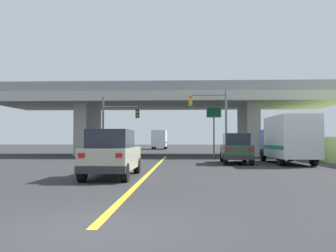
# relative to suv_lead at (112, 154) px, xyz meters

# --- Properties ---
(ground) EXTENTS (160.00, 160.00, 0.00)m
(ground) POSITION_rel_suv_lead_xyz_m (1.38, 22.44, -1.01)
(ground) COLOR #2B2B2D
(overpass_bridge) EXTENTS (34.48, 10.63, 6.94)m
(overpass_bridge) POSITION_rel_suv_lead_xyz_m (1.38, 22.44, 4.01)
(overpass_bridge) COLOR #B7B5AD
(overpass_bridge) RESTS_ON ground
(lane_divider_stripe) EXTENTS (0.20, 28.21, 0.01)m
(lane_divider_stripe) POSITION_rel_suv_lead_xyz_m (1.38, 5.20, -1.01)
(lane_divider_stripe) COLOR yellow
(lane_divider_stripe) RESTS_ON ground
(suv_lead) EXTENTS (1.89, 4.76, 2.02)m
(suv_lead) POSITION_rel_suv_lead_xyz_m (0.00, 0.00, 0.00)
(suv_lead) COLOR #B7B29E
(suv_lead) RESTS_ON ground
(suv_crossing) EXTENTS (2.05, 4.79, 2.02)m
(suv_crossing) POSITION_rel_suv_lead_xyz_m (6.55, 9.27, -0.00)
(suv_crossing) COLOR #2D4C33
(suv_crossing) RESTS_ON ground
(box_truck) EXTENTS (2.33, 7.23, 3.12)m
(box_truck) POSITION_rel_suv_lead_xyz_m (9.99, 9.23, 0.63)
(box_truck) COLOR navy
(box_truck) RESTS_ON ground
(traffic_signal_nearside) EXTENTS (3.31, 0.36, 6.14)m
(traffic_signal_nearside) POSITION_rel_suv_lead_xyz_m (5.67, 16.04, 2.90)
(traffic_signal_nearside) COLOR slate
(traffic_signal_nearside) RESTS_ON ground
(traffic_signal_farside) EXTENTS (3.25, 0.36, 5.33)m
(traffic_signal_farside) POSITION_rel_suv_lead_xyz_m (-2.83, 15.88, 2.29)
(traffic_signal_farside) COLOR #56595E
(traffic_signal_farside) RESTS_ON ground
(highway_sign) EXTENTS (1.44, 0.17, 4.95)m
(highway_sign) POSITION_rel_suv_lead_xyz_m (6.01, 20.13, 2.59)
(highway_sign) COLOR slate
(highway_sign) RESTS_ON ground
(semi_truck_distant) EXTENTS (2.33, 7.14, 3.14)m
(semi_truck_distant) POSITION_rel_suv_lead_xyz_m (-0.97, 45.93, 0.63)
(semi_truck_distant) COLOR red
(semi_truck_distant) RESTS_ON ground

